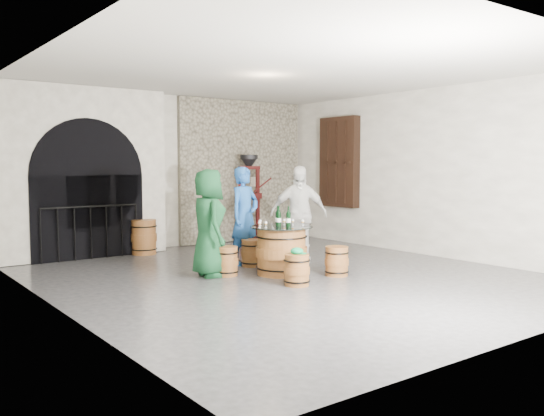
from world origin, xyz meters
TOP-DOWN VIEW (x-y plane):
  - ground at (0.00, 0.00)m, footprint 8.00×8.00m
  - wall_back at (0.00, 4.00)m, footprint 8.00×0.00m
  - wall_front at (0.00, -4.00)m, footprint 8.00×0.00m
  - wall_left at (-3.50, 0.00)m, footprint 0.00×8.00m
  - wall_right at (3.50, 0.00)m, footprint 0.00×8.00m
  - ceiling at (0.00, 0.00)m, footprint 8.00×8.00m
  - stone_facing_panel at (1.80, 3.94)m, footprint 3.20×0.12m
  - arched_opening at (-1.90, 3.74)m, footprint 3.10×0.60m
  - shuttered_window at (3.38, 2.40)m, footprint 0.23×1.10m
  - barrel_table at (0.03, 0.16)m, footprint 1.00×1.00m
  - barrel_stool_left at (-0.73, 0.60)m, footprint 0.39×0.39m
  - barrel_stool_far at (0.07, 1.04)m, footprint 0.39×0.39m
  - barrel_stool_right at (0.72, 0.71)m, footprint 0.39×0.39m
  - barrel_stool_near_right at (0.66, -0.45)m, footprint 0.39×0.39m
  - barrel_stool_near_left at (-0.31, -0.65)m, footprint 0.39×0.39m
  - green_cap at (-0.31, -0.65)m, footprint 0.23×0.19m
  - person_green at (-0.97, 0.73)m, footprint 0.72×0.93m
  - person_blue at (0.08, 1.28)m, footprint 0.70×0.55m
  - person_white at (1.01, 0.93)m, footprint 1.07×0.94m
  - wine_bottle_left at (-0.01, 0.18)m, footprint 0.08×0.08m
  - wine_bottle_center at (0.08, 0.04)m, footprint 0.08×0.08m
  - wine_bottle_right at (0.02, 0.25)m, footprint 0.08×0.08m
  - tasting_glass_a at (-0.29, 0.15)m, footprint 0.05×0.05m
  - tasting_glass_b at (0.28, 0.19)m, footprint 0.05×0.05m
  - tasting_glass_c at (-0.19, 0.43)m, footprint 0.05×0.05m
  - tasting_glass_d at (0.19, 0.30)m, footprint 0.05×0.05m
  - tasting_glass_e at (0.37, 0.05)m, footprint 0.05×0.05m
  - tasting_glass_f at (-0.36, 0.21)m, footprint 0.05×0.05m
  - side_barrel at (-0.87, 3.39)m, footprint 0.51×0.51m
  - corking_press at (1.70, 3.50)m, footprint 0.82×0.53m
  - control_box at (2.05, 3.86)m, footprint 0.18×0.10m

SIDE VIEW (x-z plane):
  - ground at x=0.00m, z-range 0.00..0.00m
  - barrel_stool_left at x=-0.73m, z-range 0.00..0.46m
  - barrel_stool_far at x=0.07m, z-range 0.00..0.46m
  - barrel_stool_right at x=0.72m, z-range 0.00..0.46m
  - barrel_stool_near_right at x=0.66m, z-range 0.00..0.46m
  - barrel_stool_near_left at x=-0.31m, z-range 0.00..0.46m
  - side_barrel at x=-0.87m, z-range 0.00..0.68m
  - barrel_table at x=0.03m, z-range 0.00..0.77m
  - green_cap at x=-0.31m, z-range 0.45..0.55m
  - tasting_glass_a at x=-0.29m, z-range 0.77..0.87m
  - tasting_glass_b at x=0.28m, z-range 0.77..0.87m
  - tasting_glass_c at x=-0.19m, z-range 0.77..0.87m
  - tasting_glass_d at x=0.19m, z-range 0.77..0.87m
  - tasting_glass_e at x=0.37m, z-range 0.77..0.87m
  - tasting_glass_f at x=-0.36m, z-range 0.77..0.87m
  - person_green at x=-0.97m, z-range 0.00..1.69m
  - person_blue at x=0.08m, z-range 0.00..1.71m
  - person_white at x=1.01m, z-range 0.00..1.73m
  - wine_bottle_left at x=-0.01m, z-range 0.74..1.07m
  - wine_bottle_center at x=0.08m, z-range 0.74..1.07m
  - wine_bottle_right at x=0.02m, z-range 0.74..1.07m
  - corking_press at x=1.70m, z-range 0.16..2.12m
  - control_box at x=2.05m, z-range 1.24..1.46m
  - arched_opening at x=-1.90m, z-range -0.01..3.18m
  - wall_back at x=0.00m, z-range -2.40..5.60m
  - wall_front at x=0.00m, z-range -2.40..5.60m
  - wall_left at x=-3.50m, z-range -2.40..5.60m
  - wall_right at x=3.50m, z-range -2.40..5.60m
  - stone_facing_panel at x=1.80m, z-range 0.01..3.19m
  - shuttered_window at x=3.38m, z-range 0.80..2.80m
  - ceiling at x=0.00m, z-range 3.20..3.20m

